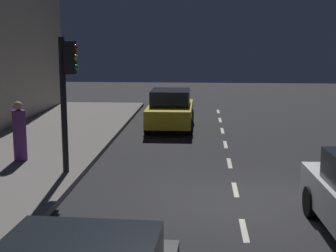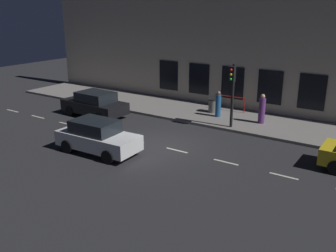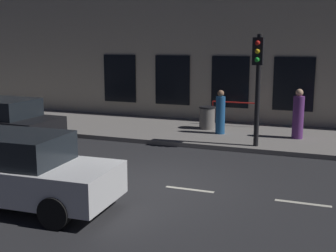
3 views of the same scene
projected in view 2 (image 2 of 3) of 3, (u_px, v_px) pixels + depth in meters
name	position (u px, v px, depth m)	size (l,w,h in m)	color
ground_plane	(160.00, 146.00, 18.56)	(60.00, 60.00, 0.00)	#28282B
sidewalk	(216.00, 116.00, 23.49)	(4.50, 32.00, 0.15)	gray
building_facade	(236.00, 53.00, 24.40)	(0.65, 32.00, 7.48)	#B2A893
lane_centre_line	(177.00, 150.00, 18.03)	(0.12, 27.20, 0.01)	beige
traffic_light	(232.00, 86.00, 20.27)	(0.50, 0.32, 3.55)	black
parked_car_1	(97.00, 137.00, 17.55)	(1.92, 4.08, 1.58)	silver
parked_car_2	(95.00, 104.00, 23.45)	(2.11, 4.35, 1.58)	black
pedestrian_0	(262.00, 110.00, 21.54)	(0.54, 0.54, 1.73)	#5B2D70
pedestrian_1	(218.00, 105.00, 22.85)	(0.38, 0.38, 1.60)	#1E5189
trash_bin	(213.00, 106.00, 23.88)	(0.62, 0.62, 0.87)	slate
red_railing	(232.00, 100.00, 24.10)	(0.05, 1.82, 0.97)	red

